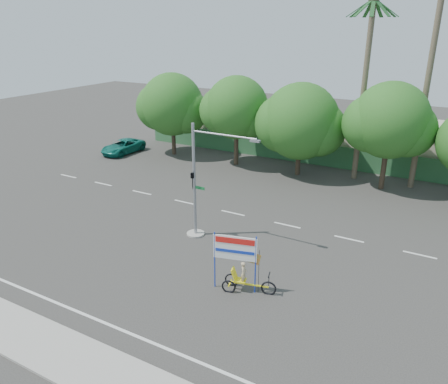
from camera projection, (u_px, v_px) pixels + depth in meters
The scene contains 14 objects.
ground at pixel (195, 275), 22.72m from camera, with size 120.00×120.00×0.00m, color #33302D.
sidewalk_near at pixel (88, 367), 16.59m from camera, with size 50.00×2.40×0.12m, color gray.
fence at pixel (322, 155), 39.87m from camera, with size 38.00×0.08×2.00m, color #336B3D.
building_left at pixel (246, 124), 47.71m from camera, with size 12.00×8.00×4.00m, color beige.
building_right at pixel (423, 146), 39.61m from camera, with size 14.00×8.00×3.60m, color beige.
tree_far_left at pixel (172, 106), 42.03m from camera, with size 7.14×6.00×7.96m.
tree_left at pixel (236, 110), 38.75m from camera, with size 6.66×5.60×8.07m.
tree_center at pixel (300, 123), 36.24m from camera, with size 7.62×6.40×7.85m.
tree_right at pixel (389, 123), 32.79m from camera, with size 6.90×5.80×8.36m.
palm_tall at pixel (433, 50), 31.19m from camera, with size 3.73×3.79×17.45m.
palm_short at pixel (366, 70), 33.81m from camera, with size 3.73×3.79×14.45m.
traffic_signal at pixel (199, 191), 25.91m from camera, with size 4.72×1.10×7.00m.
trike_billboard at pixel (241, 268), 21.00m from camera, with size 3.04×1.16×3.07m.
pickup_truck at pixel (123, 146), 43.84m from camera, with size 2.24×4.87×1.35m, color #0F6D5D.
Camera 1 is at (10.88, -16.39, 12.26)m, focal length 35.00 mm.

